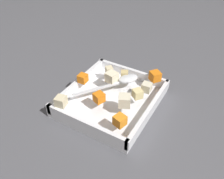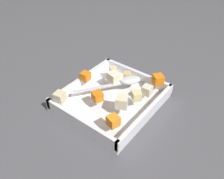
{
  "view_description": "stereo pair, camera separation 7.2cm",
  "coord_description": "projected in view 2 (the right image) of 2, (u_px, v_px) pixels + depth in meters",
  "views": [
    {
      "loc": [
        0.46,
        0.29,
        0.51
      ],
      "look_at": [
        -0.02,
        0.0,
        0.06
      ],
      "focal_mm": 37.89,
      "sensor_mm": 36.0,
      "label": 1
    },
    {
      "loc": [
        0.42,
        0.35,
        0.51
      ],
      "look_at": [
        -0.02,
        0.0,
        0.06
      ],
      "focal_mm": 37.89,
      "sensor_mm": 36.0,
      "label": 2
    }
  ],
  "objects": [
    {
      "name": "carrot_chunk_corner_ne",
      "position": [
        113.0,
        121.0,
        0.61
      ],
      "size": [
        0.03,
        0.03,
        0.03
      ],
      "primitive_type": "cube",
      "rotation": [
        0.0,
        0.0,
        2.88
      ],
      "color": "orange",
      "rests_on": "baking_dish"
    },
    {
      "name": "carrot_chunk_far_left",
      "position": [
        85.0,
        76.0,
        0.77
      ],
      "size": [
        0.03,
        0.03,
        0.03
      ],
      "primitive_type": "cube",
      "rotation": [
        0.0,
        0.0,
        0.03
      ],
      "color": "orange",
      "rests_on": "baking_dish"
    },
    {
      "name": "parsnip_chunk_mid_right",
      "position": [
        122.0,
        102.0,
        0.67
      ],
      "size": [
        0.04,
        0.04,
        0.03
      ],
      "primitive_type": "cube",
      "rotation": [
        0.0,
        0.0,
        2.02
      ],
      "color": "beige",
      "rests_on": "baking_dish"
    },
    {
      "name": "potato_chunk_mid_left",
      "position": [
        137.0,
        96.0,
        0.69
      ],
      "size": [
        0.04,
        0.04,
        0.03
      ],
      "primitive_type": "cube",
      "rotation": [
        0.0,
        0.0,
        0.93
      ],
      "color": "#E0CC89",
      "rests_on": "baking_dish"
    },
    {
      "name": "serving_spoon",
      "position": [
        127.0,
        81.0,
        0.76
      ],
      "size": [
        0.19,
        0.15,
        0.02
      ],
      "rotation": [
        0.0,
        0.0,
        5.66
      ],
      "color": "silver",
      "rests_on": "baking_dish"
    },
    {
      "name": "potato_chunk_far_right",
      "position": [
        114.0,
        77.0,
        0.76
      ],
      "size": [
        0.04,
        0.04,
        0.03
      ],
      "primitive_type": "cube",
      "rotation": [
        0.0,
        0.0,
        2.94
      ],
      "color": "beige",
      "rests_on": "baking_dish"
    },
    {
      "name": "ground_plane",
      "position": [
        107.0,
        107.0,
        0.75
      ],
      "size": [
        4.0,
        4.0,
        0.0
      ],
      "primitive_type": "plane",
      "color": "#4C4C51"
    },
    {
      "name": "parsnip_chunk_near_left",
      "position": [
        147.0,
        90.0,
        0.71
      ],
      "size": [
        0.03,
        0.03,
        0.03
      ],
      "primitive_type": "cube",
      "rotation": [
        0.0,
        0.0,
        3.19
      ],
      "color": "beige",
      "rests_on": "baking_dish"
    },
    {
      "name": "potato_chunk_near_right",
      "position": [
        60.0,
        97.0,
        0.69
      ],
      "size": [
        0.03,
        0.03,
        0.03
      ],
      "primitive_type": "cube",
      "rotation": [
        0.0,
        0.0,
        0.18
      ],
      "color": "beige",
      "rests_on": "baking_dish"
    },
    {
      "name": "potato_chunk_corner_se",
      "position": [
        113.0,
        70.0,
        0.8
      ],
      "size": [
        0.03,
        0.03,
        0.02
      ],
      "primitive_type": "cube",
      "rotation": [
        0.0,
        0.0,
        2.44
      ],
      "color": "beige",
      "rests_on": "baking_dish"
    },
    {
      "name": "baking_dish",
      "position": [
        112.0,
        100.0,
        0.75
      ],
      "size": [
        0.3,
        0.27,
        0.05
      ],
      "color": "silver",
      "rests_on": "ground_plane"
    },
    {
      "name": "carrot_chunk_rim_edge",
      "position": [
        97.0,
        96.0,
        0.69
      ],
      "size": [
        0.04,
        0.04,
        0.03
      ],
      "primitive_type": "cube",
      "rotation": [
        0.0,
        0.0,
        1.21
      ],
      "color": "orange",
      "rests_on": "baking_dish"
    },
    {
      "name": "potato_chunk_heap_side",
      "position": [
        127.0,
        75.0,
        0.78
      ],
      "size": [
        0.03,
        0.03,
        0.02
      ],
      "primitive_type": "cube",
      "rotation": [
        0.0,
        0.0,
        0.45
      ],
      "color": "tan",
      "rests_on": "baking_dish"
    },
    {
      "name": "carrot_chunk_under_handle",
      "position": [
        158.0,
        80.0,
        0.75
      ],
      "size": [
        0.04,
        0.04,
        0.03
      ],
      "primitive_type": "cube",
      "rotation": [
        0.0,
        0.0,
        2.49
      ],
      "color": "orange",
      "rests_on": "baking_dish"
    }
  ]
}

